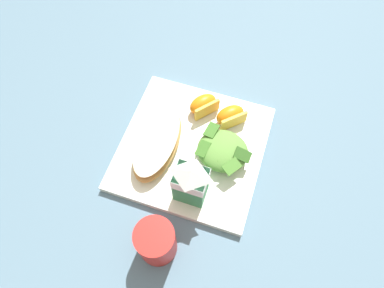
# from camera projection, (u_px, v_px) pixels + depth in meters

# --- Properties ---
(ground) EXTENTS (3.00, 3.00, 0.00)m
(ground) POSITION_uv_depth(u_px,v_px,m) (192.00, 150.00, 0.70)
(ground) COLOR slate
(white_plate) EXTENTS (0.28, 0.28, 0.02)m
(white_plate) POSITION_uv_depth(u_px,v_px,m) (192.00, 148.00, 0.70)
(white_plate) COLOR white
(white_plate) RESTS_ON ground
(cheesy_pizza_bread) EXTENTS (0.08, 0.17, 0.04)m
(cheesy_pizza_bread) POSITION_uv_depth(u_px,v_px,m) (157.00, 143.00, 0.67)
(cheesy_pizza_bread) COLOR tan
(cheesy_pizza_bread) RESTS_ON white_plate
(green_salad_pile) EXTENTS (0.11, 0.10, 0.05)m
(green_salad_pile) POSITION_uv_depth(u_px,v_px,m) (223.00, 150.00, 0.66)
(green_salad_pile) COLOR #5B8E3D
(green_salad_pile) RESTS_ON white_plate
(milk_carton) EXTENTS (0.06, 0.04, 0.11)m
(milk_carton) POSITION_uv_depth(u_px,v_px,m) (191.00, 182.00, 0.59)
(milk_carton) COLOR #2D8451
(milk_carton) RESTS_ON white_plate
(orange_wedge_front) EXTENTS (0.07, 0.07, 0.04)m
(orange_wedge_front) POSITION_uv_depth(u_px,v_px,m) (231.00, 116.00, 0.70)
(orange_wedge_front) COLOR orange
(orange_wedge_front) RESTS_ON white_plate
(orange_wedge_middle) EXTENTS (0.07, 0.07, 0.04)m
(orange_wedge_middle) POSITION_uv_depth(u_px,v_px,m) (203.00, 105.00, 0.71)
(orange_wedge_middle) COLOR orange
(orange_wedge_middle) RESTS_ON white_plate
(drinking_red_cup) EXTENTS (0.07, 0.07, 0.09)m
(drinking_red_cup) POSITION_uv_depth(u_px,v_px,m) (156.00, 242.00, 0.57)
(drinking_red_cup) COLOR red
(drinking_red_cup) RESTS_ON ground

